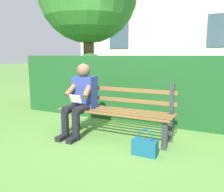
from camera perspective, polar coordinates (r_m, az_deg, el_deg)
ground at (r=3.85m, az=0.67°, el=-9.74°), size 60.00×60.00×0.00m
park_bench at (r=3.79m, az=1.12°, el=-3.43°), size 1.84×0.51×0.88m
person_seated at (r=3.89m, az=-7.52°, el=-0.38°), size 0.44×0.73×1.16m
hedge_backdrop at (r=4.78m, az=9.25°, el=2.32°), size 5.63×0.86×1.44m
handbag at (r=3.18m, az=7.87°, el=-11.94°), size 0.32×0.15×0.36m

